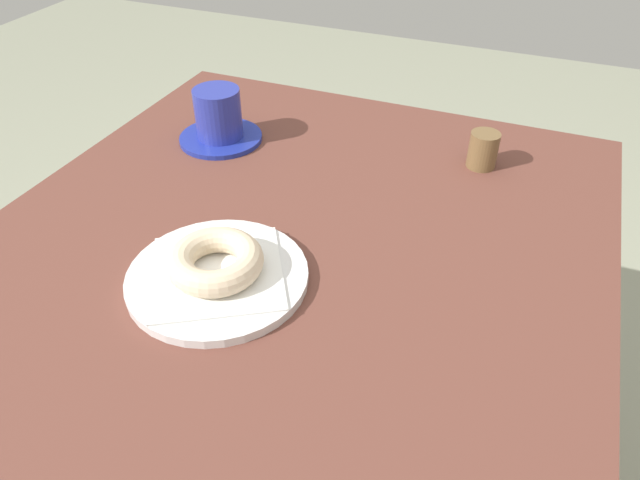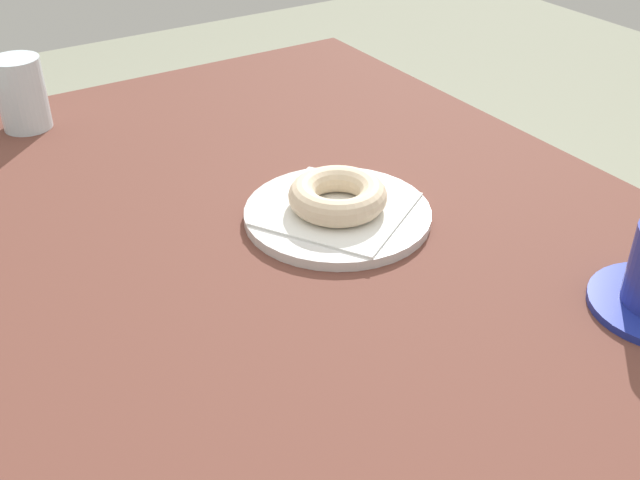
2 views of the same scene
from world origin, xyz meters
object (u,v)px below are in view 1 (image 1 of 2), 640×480
at_px(donut_sugar_ring, 215,261).
at_px(plate_sugar_ring, 218,277).
at_px(sugar_jar, 483,150).
at_px(coffee_cup, 219,119).

bearing_deg(donut_sugar_ring, plate_sugar_ring, 90.00).
distance_m(plate_sugar_ring, donut_sugar_ring, 0.02).
bearing_deg(sugar_jar, donut_sugar_ring, 147.92).
relative_size(coffee_cup, sugar_jar, 2.44).
bearing_deg(coffee_cup, plate_sugar_ring, -150.86).
height_order(donut_sugar_ring, coffee_cup, coffee_cup).
relative_size(plate_sugar_ring, sugar_jar, 3.87).
height_order(plate_sugar_ring, donut_sugar_ring, donut_sugar_ring).
bearing_deg(sugar_jar, plate_sugar_ring, 147.92).
bearing_deg(coffee_cup, sugar_jar, -79.21).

